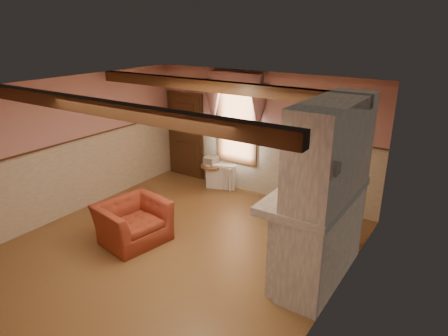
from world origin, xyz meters
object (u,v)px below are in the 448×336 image
Objects in this scene: side_table at (212,175)px; mantel_clock at (335,169)px; oil_lamp at (329,171)px; armchair at (133,222)px; bowl at (315,189)px; radiator at (221,177)px.

side_table is 3.81m from mantel_clock.
oil_lamp is (0.00, -0.26, 0.04)m from mantel_clock.
bowl reaches higher than armchair.
bowl is 1.30× the size of mantel_clock.
oil_lamp reaches higher than armchair.
armchair is 4.13× the size of oil_lamp.
armchair is at bearing -84.19° from side_table.
side_table is 4.15m from bowl.
bowl is (3.11, -2.13, 1.16)m from radiator.
oil_lamp is at bearing -55.68° from armchair.
radiator is (-0.05, 2.93, -0.08)m from armchair.
oil_lamp reaches higher than bowl.
oil_lamp reaches higher than mantel_clock.
oil_lamp reaches higher than side_table.
bowl is 1.11× the size of oil_lamp.
armchair is 3.56m from oil_lamp.
mantel_clock is 0.86× the size of oil_lamp.
oil_lamp is at bearing -46.28° from radiator.
side_table is at bearing 15.94° from armchair.
armchair is 1.65× the size of radiator.
bowl is at bearing -32.35° from side_table.
side_table is 2.37× the size of mantel_clock.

